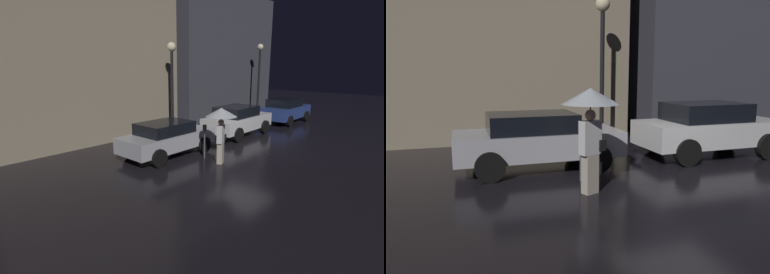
% 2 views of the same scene
% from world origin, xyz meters
% --- Properties ---
extents(ground_plane, '(60.00, 60.00, 0.00)m').
position_xyz_m(ground_plane, '(0.00, 0.00, 0.00)').
color(ground_plane, black).
extents(building_facade_right, '(9.58, 3.00, 8.29)m').
position_xyz_m(building_facade_right, '(6.71, 6.50, 4.15)').
color(building_facade_right, '#3D3D47').
rests_on(building_facade_right, ground).
extents(parked_car_silver, '(4.01, 1.88, 1.38)m').
position_xyz_m(parked_car_silver, '(-3.11, 1.55, 0.74)').
color(parked_car_silver, '#B7B7BF').
rests_on(parked_car_silver, ground).
extents(parked_car_white, '(4.10, 1.95, 1.51)m').
position_xyz_m(parked_car_white, '(1.78, 1.49, 0.80)').
color(parked_car_white, silver).
rests_on(parked_car_white, ground).
extents(pedestrian_with_umbrella, '(1.12, 1.12, 2.07)m').
position_xyz_m(pedestrian_with_umbrella, '(-2.50, -0.64, 1.67)').
color(pedestrian_with_umbrella, beige).
rests_on(pedestrian_with_umbrella, ground).
extents(parking_meter, '(0.12, 0.10, 1.34)m').
position_xyz_m(parking_meter, '(-2.41, 0.20, 0.82)').
color(parking_meter, '#4C5154').
rests_on(parking_meter, ground).
extents(street_lamp_near, '(0.45, 0.45, 4.63)m').
position_xyz_m(street_lamp_near, '(-0.50, 3.92, 3.31)').
color(street_lamp_near, black).
rests_on(street_lamp_near, ground).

